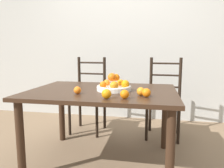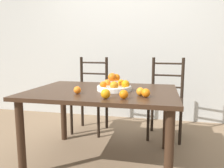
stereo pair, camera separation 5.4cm
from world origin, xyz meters
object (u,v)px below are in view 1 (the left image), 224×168
at_px(orange_loose_2, 77,90).
at_px(chair_right, 164,100).
at_px(chair_left, 89,97).
at_px(orange_loose_1, 107,94).
at_px(orange_loose_3, 146,93).
at_px(orange_loose_0, 125,94).
at_px(fruit_bowl, 114,86).
at_px(orange_loose_4, 141,91).

relative_size(orange_loose_2, chair_right, 0.06).
distance_m(orange_loose_2, chair_left, 1.11).
xyz_separation_m(orange_loose_1, orange_loose_2, (-0.29, 0.14, -0.01)).
distance_m(orange_loose_1, chair_left, 1.33).
bearing_deg(chair_right, orange_loose_3, -94.83).
bearing_deg(orange_loose_1, orange_loose_0, 10.65).
distance_m(orange_loose_1, orange_loose_2, 0.33).
xyz_separation_m(orange_loose_2, chair_left, (-0.22, 1.05, -0.28)).
relative_size(orange_loose_0, orange_loose_2, 1.10).
bearing_deg(orange_loose_3, orange_loose_2, 178.16).
height_order(fruit_bowl, orange_loose_3, fruit_bowl).
distance_m(orange_loose_2, chair_right, 1.34).
bearing_deg(orange_loose_0, chair_left, 119.42).
height_order(fruit_bowl, chair_right, chair_right).
bearing_deg(orange_loose_2, orange_loose_1, -26.19).
xyz_separation_m(orange_loose_4, chair_left, (-0.77, 1.01, -0.29)).
height_order(orange_loose_0, orange_loose_1, orange_loose_1).
height_order(orange_loose_1, orange_loose_3, orange_loose_1).
xyz_separation_m(orange_loose_4, chair_right, (0.24, 1.01, -0.29)).
bearing_deg(chair_left, chair_right, 3.22).
relative_size(chair_left, chair_right, 1.00).
distance_m(fruit_bowl, orange_loose_2, 0.37).
bearing_deg(orange_loose_2, orange_loose_4, 3.31).
bearing_deg(orange_loose_4, orange_loose_3, -46.82).
distance_m(orange_loose_2, orange_loose_3, 0.60).
xyz_separation_m(orange_loose_0, orange_loose_1, (-0.14, -0.03, 0.00)).
xyz_separation_m(orange_loose_0, orange_loose_3, (0.17, 0.10, -0.00)).
relative_size(orange_loose_3, chair_left, 0.07).
xyz_separation_m(fruit_bowl, orange_loose_1, (0.01, -0.37, -0.01)).
height_order(orange_loose_2, orange_loose_3, orange_loose_3).
relative_size(orange_loose_3, chair_right, 0.07).
bearing_deg(orange_loose_3, chair_right, 79.66).
relative_size(fruit_bowl, orange_loose_1, 4.24).
distance_m(orange_loose_4, chair_left, 1.31).
distance_m(fruit_bowl, orange_loose_4, 0.33).
bearing_deg(chair_left, orange_loose_0, -57.35).
relative_size(fruit_bowl, chair_right, 0.32).
bearing_deg(chair_right, orange_loose_0, -101.75).
height_order(orange_loose_2, chair_right, chair_right).
bearing_deg(orange_loose_1, orange_loose_4, 34.19).
xyz_separation_m(orange_loose_3, orange_loose_4, (-0.05, 0.05, -0.00)).
distance_m(orange_loose_3, chair_right, 1.12).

